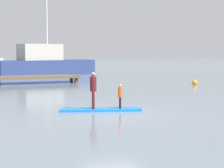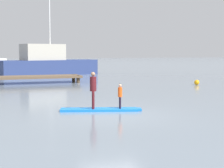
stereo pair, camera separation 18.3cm
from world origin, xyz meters
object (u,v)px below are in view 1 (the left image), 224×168
object	(u,v)px
paddler_child_solo	(120,95)
paddleboard_near	(101,110)
mooring_buoy_mid	(195,82)
fishing_boat_white_large	(44,64)
paddler_adult	(93,88)

from	to	relation	value
paddler_child_solo	paddleboard_near	bearing A→B (deg)	164.54
paddleboard_near	mooring_buoy_mid	bearing A→B (deg)	40.49
paddler_child_solo	mooring_buoy_mid	size ratio (longest dim) A/B	2.72
fishing_boat_white_large	paddler_adult	bearing A→B (deg)	-94.71
paddleboard_near	paddler_child_solo	distance (m)	1.03
paddler_child_solo	fishing_boat_white_large	bearing A→B (deg)	87.91
paddleboard_near	mooring_buoy_mid	xyz separation A→B (m)	(10.40, 8.88, 0.14)
paddler_child_solo	mooring_buoy_mid	world-z (taller)	paddler_child_solo
paddler_adult	fishing_boat_white_large	distance (m)	24.02
paddler_child_solo	fishing_boat_white_large	world-z (taller)	fishing_boat_white_large
paddleboard_near	fishing_boat_white_large	xyz separation A→B (m)	(1.67, 24.03, 1.17)
paddleboard_near	fishing_boat_white_large	world-z (taller)	fishing_boat_white_large
paddler_child_solo	fishing_boat_white_large	size ratio (longest dim) A/B	0.09
paddler_adult	paddler_child_solo	distance (m)	1.18
fishing_boat_white_large	mooring_buoy_mid	distance (m)	17.51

